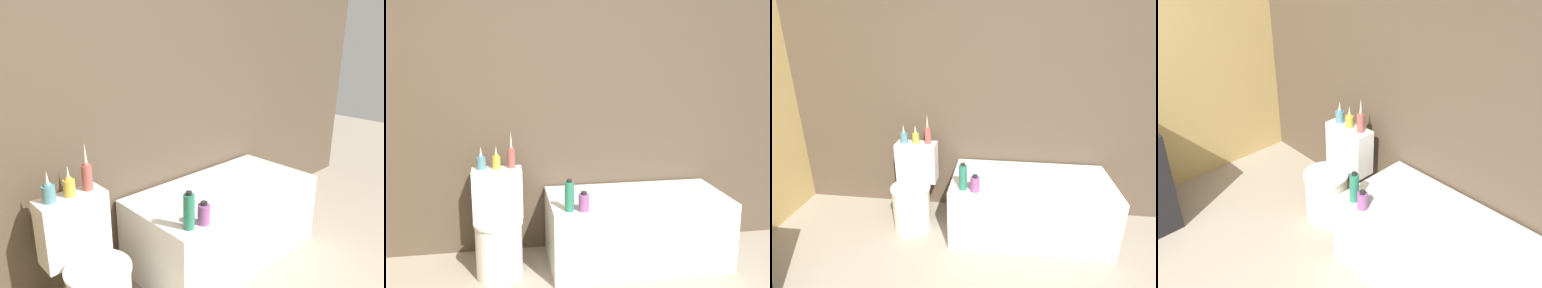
% 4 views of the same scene
% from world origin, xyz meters
% --- Properties ---
extents(wall_back_tiled, '(6.40, 0.06, 2.60)m').
position_xyz_m(wall_back_tiled, '(0.00, 2.35, 1.30)').
color(wall_back_tiled, brown).
rests_on(wall_back_tiled, ground_plane).
extents(bathtub, '(1.40, 0.70, 0.55)m').
position_xyz_m(bathtub, '(0.83, 1.95, 0.28)').
color(bathtub, white).
rests_on(bathtub, ground).
extents(toilet, '(0.39, 0.53, 0.77)m').
position_xyz_m(toilet, '(-0.26, 1.94, 0.34)').
color(toilet, white).
rests_on(toilet, ground).
extents(vase_gold, '(0.07, 0.07, 0.18)m').
position_xyz_m(vase_gold, '(-0.37, 2.12, 0.83)').
color(vase_gold, teal).
rests_on(vase_gold, toilet).
extents(vase_silver, '(0.07, 0.07, 0.18)m').
position_xyz_m(vase_silver, '(-0.26, 2.12, 0.84)').
color(vase_silver, gold).
rests_on(vase_silver, toilet).
extents(vase_bronze, '(0.06, 0.06, 0.28)m').
position_xyz_m(vase_bronze, '(-0.14, 2.13, 0.87)').
color(vase_bronze, '#994C47').
rests_on(vase_bronze, toilet).
extents(shampoo_bottle_tall, '(0.07, 0.07, 0.23)m').
position_xyz_m(shampoo_bottle_tall, '(0.25, 1.69, 0.66)').
color(shampoo_bottle_tall, '#267259').
rests_on(shampoo_bottle_tall, bathtub).
extents(shampoo_bottle_short, '(0.07, 0.07, 0.14)m').
position_xyz_m(shampoo_bottle_short, '(0.35, 1.67, 0.62)').
color(shampoo_bottle_short, '#8C4C8C').
rests_on(shampoo_bottle_short, bathtub).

